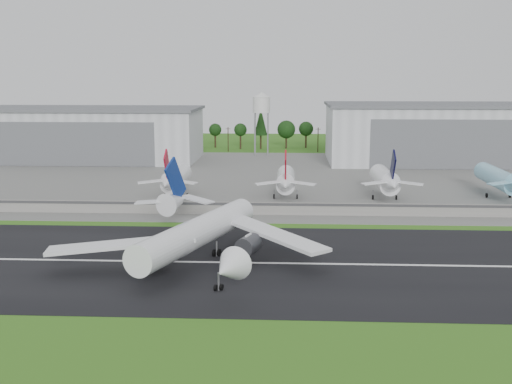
# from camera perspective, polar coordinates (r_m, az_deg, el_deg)

# --- Properties ---
(ground) EXTENTS (600.00, 600.00, 0.00)m
(ground) POSITION_cam_1_polar(r_m,az_deg,el_deg) (119.06, -0.90, -7.73)
(ground) COLOR #226417
(ground) RESTS_ON ground
(runway) EXTENTS (320.00, 60.00, 0.10)m
(runway) POSITION_cam_1_polar(r_m,az_deg,el_deg) (128.57, -0.60, -6.33)
(runway) COLOR black
(runway) RESTS_ON ground
(runway_centerline) EXTENTS (220.00, 1.00, 0.02)m
(runway_centerline) POSITION_cam_1_polar(r_m,az_deg,el_deg) (128.55, -0.60, -6.30)
(runway_centerline) COLOR white
(runway_centerline) RESTS_ON runway
(apron) EXTENTS (320.00, 150.00, 0.10)m
(apron) POSITION_cam_1_polar(r_m,az_deg,el_deg) (235.97, 1.03, 1.34)
(apron) COLOR slate
(apron) RESTS_ON ground
(blast_fence) EXTENTS (240.00, 0.61, 3.50)m
(blast_fence) POSITION_cam_1_polar(r_m,az_deg,el_deg) (171.73, 0.31, -1.47)
(blast_fence) COLOR gray
(blast_fence) RESTS_ON ground
(hangar_west) EXTENTS (97.00, 44.00, 23.20)m
(hangar_west) POSITION_cam_1_polar(r_m,az_deg,el_deg) (292.44, -14.59, 5.03)
(hangar_west) COLOR silver
(hangar_west) RESTS_ON ground
(hangar_east) EXTENTS (102.00, 47.00, 25.20)m
(hangar_east) POSITION_cam_1_polar(r_m,az_deg,el_deg) (286.96, 16.54, 5.04)
(hangar_east) COLOR silver
(hangar_east) RESTS_ON ground
(water_tower) EXTENTS (8.40, 8.40, 29.40)m
(water_tower) POSITION_cam_1_polar(r_m,az_deg,el_deg) (298.47, 0.49, 7.95)
(water_tower) COLOR #99999E
(water_tower) RESTS_ON ground
(utility_poles) EXTENTS (230.00, 3.00, 12.00)m
(utility_poles) POSITION_cam_1_polar(r_m,az_deg,el_deg) (315.21, 1.51, 3.59)
(utility_poles) COLOR black
(utility_poles) RESTS_ON ground
(treeline) EXTENTS (320.00, 16.00, 22.00)m
(treeline) POSITION_cam_1_polar(r_m,az_deg,el_deg) (330.11, 1.57, 3.90)
(treeline) COLOR black
(treeline) RESTS_ON ground
(main_airliner) EXTENTS (54.06, 57.57, 18.17)m
(main_airliner) POSITION_cam_1_polar(r_m,az_deg,el_deg) (127.87, -5.16, -4.21)
(main_airliner) COLOR white
(main_airliner) RESTS_ON runway
(ground_vehicle) EXTENTS (5.10, 3.05, 1.33)m
(ground_vehicle) POSITION_cam_1_polar(r_m,az_deg,el_deg) (130.04, -10.04, -5.97)
(ground_vehicle) COLOR #AAD118
(ground_vehicle) RESTS_ON runway
(parked_jet_red_a) EXTENTS (7.36, 31.29, 16.65)m
(parked_jet_red_a) POSITION_cam_1_polar(r_m,az_deg,el_deg) (195.01, -7.24, 1.17)
(parked_jet_red_a) COLOR white
(parked_jet_red_a) RESTS_ON ground
(parked_jet_red_b) EXTENTS (7.36, 31.29, 16.55)m
(parked_jet_red_b) POSITION_cam_1_polar(r_m,az_deg,el_deg) (191.99, 2.65, 1.07)
(parked_jet_red_b) COLOR white
(parked_jet_red_b) RESTS_ON ground
(parked_jet_navy) EXTENTS (7.36, 31.29, 16.81)m
(parked_jet_navy) POSITION_cam_1_polar(r_m,az_deg,el_deg) (194.17, 11.48, 1.05)
(parked_jet_navy) COLOR white
(parked_jet_navy) RESTS_ON ground
(parked_jet_skyblue) EXTENTS (7.36, 37.29, 16.72)m
(parked_jet_skyblue) POSITION_cam_1_polar(r_m,az_deg,el_deg) (207.15, 20.94, 1.10)
(parked_jet_skyblue) COLOR #88CFEB
(parked_jet_skyblue) RESTS_ON ground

